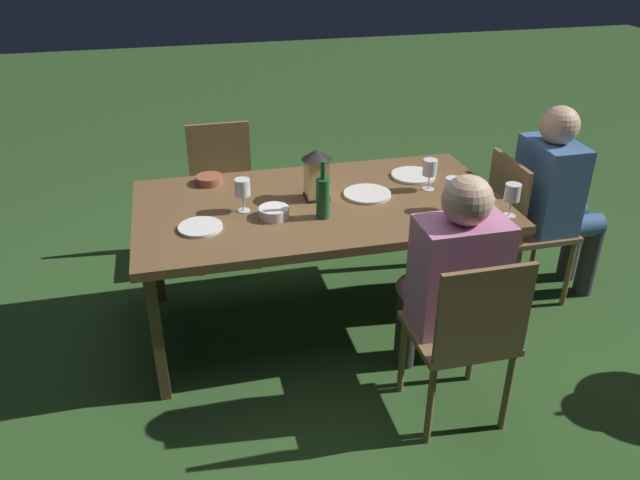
% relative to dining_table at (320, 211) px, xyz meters
% --- Properties ---
extents(ground_plane, '(16.00, 16.00, 0.00)m').
position_rel_dining_table_xyz_m(ground_plane, '(0.00, 0.00, -0.69)').
color(ground_plane, '#2D5123').
extents(dining_table, '(1.87, 1.01, 0.74)m').
position_rel_dining_table_xyz_m(dining_table, '(0.00, 0.00, 0.00)').
color(dining_table, brown).
rests_on(dining_table, ground).
extents(chair_head_near, '(0.40, 0.42, 0.87)m').
position_rel_dining_table_xyz_m(chair_head_near, '(-1.18, 0.00, -0.20)').
color(chair_head_near, brown).
rests_on(chair_head_near, ground).
extents(person_in_blue, '(0.48, 0.38, 1.15)m').
position_rel_dining_table_xyz_m(person_in_blue, '(-1.38, 0.00, -0.05)').
color(person_in_blue, '#426699').
rests_on(person_in_blue, ground).
extents(chair_side_left_b, '(0.42, 0.40, 0.87)m').
position_rel_dining_table_xyz_m(chair_side_left_b, '(0.42, -0.90, -0.20)').
color(chair_side_left_b, brown).
rests_on(chair_side_left_b, ground).
extents(chair_side_right_a, '(0.42, 0.40, 0.87)m').
position_rel_dining_table_xyz_m(chair_side_right_a, '(-0.42, 0.90, -0.20)').
color(chair_side_right_a, brown).
rests_on(chair_side_right_a, ground).
extents(person_in_pink, '(0.38, 0.47, 1.15)m').
position_rel_dining_table_xyz_m(person_in_pink, '(-0.42, 0.70, -0.05)').
color(person_in_pink, '#C675A3').
rests_on(person_in_pink, ground).
extents(lantern_centerpiece, '(0.15, 0.15, 0.27)m').
position_rel_dining_table_xyz_m(lantern_centerpiece, '(0.01, -0.05, 0.20)').
color(lantern_centerpiece, black).
rests_on(lantern_centerpiece, dining_table).
extents(green_bottle_on_table, '(0.07, 0.07, 0.29)m').
position_rel_dining_table_xyz_m(green_bottle_on_table, '(0.03, 0.17, 0.16)').
color(green_bottle_on_table, '#195128').
rests_on(green_bottle_on_table, dining_table).
extents(wine_glass_a, '(0.08, 0.08, 0.17)m').
position_rel_dining_table_xyz_m(wine_glass_a, '(-0.60, -0.02, 0.17)').
color(wine_glass_a, silver).
rests_on(wine_glass_a, dining_table).
extents(wine_glass_b, '(0.08, 0.08, 0.17)m').
position_rel_dining_table_xyz_m(wine_glass_b, '(0.39, 0.01, 0.17)').
color(wine_glass_b, silver).
rests_on(wine_glass_b, dining_table).
extents(wine_glass_c, '(0.08, 0.08, 0.17)m').
position_rel_dining_table_xyz_m(wine_glass_c, '(-0.86, 0.37, 0.17)').
color(wine_glass_c, silver).
rests_on(wine_glass_c, dining_table).
extents(wine_glass_d, '(0.08, 0.08, 0.17)m').
position_rel_dining_table_xyz_m(wine_glass_d, '(-0.61, 0.24, 0.17)').
color(wine_glass_d, silver).
rests_on(wine_glass_d, dining_table).
extents(plate_a, '(0.25, 0.25, 0.01)m').
position_rel_dining_table_xyz_m(plate_a, '(-0.59, -0.21, 0.06)').
color(plate_a, white).
rests_on(plate_a, dining_table).
extents(plate_b, '(0.25, 0.25, 0.01)m').
position_rel_dining_table_xyz_m(plate_b, '(-0.26, -0.02, 0.06)').
color(plate_b, silver).
rests_on(plate_b, dining_table).
extents(plate_c, '(0.21, 0.21, 0.01)m').
position_rel_dining_table_xyz_m(plate_c, '(0.62, 0.16, 0.06)').
color(plate_c, white).
rests_on(plate_c, dining_table).
extents(bowl_olives, '(0.15, 0.15, 0.05)m').
position_rel_dining_table_xyz_m(bowl_olives, '(0.26, 0.12, 0.08)').
color(bowl_olives, silver).
rests_on(bowl_olives, dining_table).
extents(bowl_bread, '(0.15, 0.15, 0.04)m').
position_rel_dining_table_xyz_m(bowl_bread, '(0.53, -0.38, 0.07)').
color(bowl_bread, '#9E5138').
rests_on(bowl_bread, dining_table).
extents(bowl_salad, '(0.14, 0.14, 0.06)m').
position_rel_dining_table_xyz_m(bowl_salad, '(-0.76, 0.26, 0.08)').
color(bowl_salad, silver).
rests_on(bowl_salad, dining_table).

